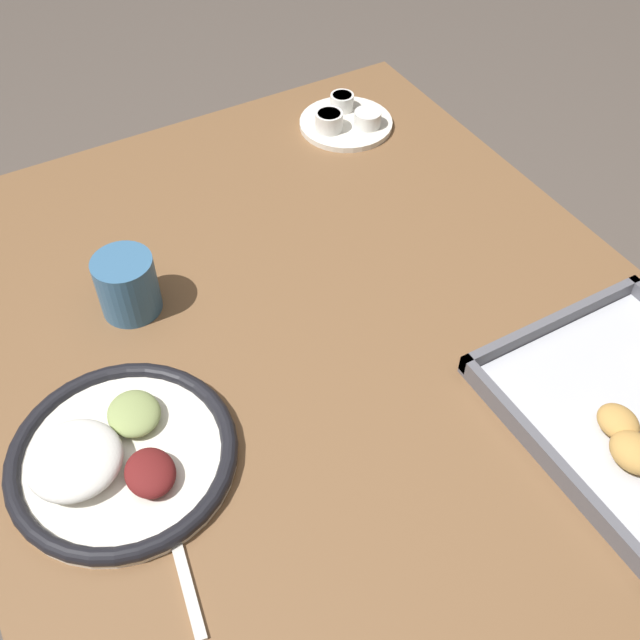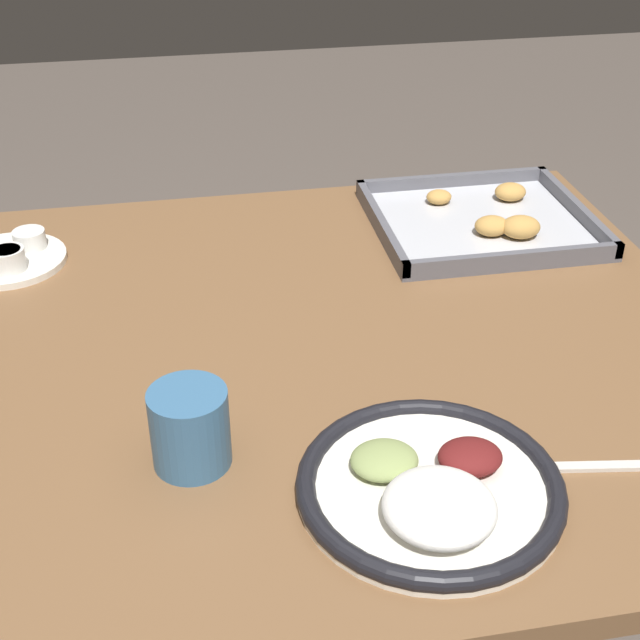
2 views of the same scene
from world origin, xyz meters
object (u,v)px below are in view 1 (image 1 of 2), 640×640
object	(u,v)px
fork	(189,590)
drinking_cup	(127,285)
saucer_plate	(346,120)
dinner_plate	(117,456)

from	to	relation	value
fork	drinking_cup	size ratio (longest dim) A/B	2.19
fork	drinking_cup	bearing A→B (deg)	176.51
fork	saucer_plate	distance (m)	0.85
dinner_plate	saucer_plate	xyz separation A→B (m)	(-0.46, 0.57, 0.00)
dinner_plate	fork	size ratio (longest dim) A/B	1.40
fork	saucer_plate	bearing A→B (deg)	147.16
dinner_plate	drinking_cup	world-z (taller)	drinking_cup
dinner_plate	saucer_plate	bearing A→B (deg)	128.52
fork	drinking_cup	xyz separation A→B (m)	(-0.40, 0.09, 0.04)
dinner_plate	fork	xyz separation A→B (m)	(0.18, 0.01, -0.01)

